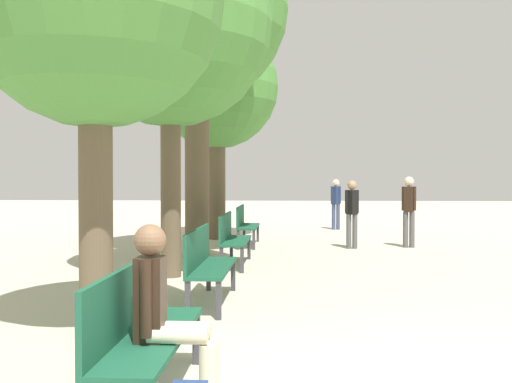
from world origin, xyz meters
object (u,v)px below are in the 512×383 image
object	(u,v)px
person_seated	(167,310)
tree_row_3	(217,89)
bench_row_1	(206,260)
pedestrian_mid	(352,210)
tree_row_0	(95,1)
bench_row_2	(231,235)
tree_row_2	(197,13)
pedestrian_near	(409,207)
bench_row_3	(245,222)
bench_row_0	(139,323)
tree_row_1	(170,26)
pedestrian_far	(336,201)

from	to	relation	value
person_seated	tree_row_3	bearing A→B (deg)	95.51
bench_row_1	pedestrian_mid	size ratio (longest dim) A/B	1.13
tree_row_0	pedestrian_mid	size ratio (longest dim) A/B	2.98
bench_row_2	tree_row_2	size ratio (longest dim) A/B	0.25
pedestrian_near	bench_row_2	bearing A→B (deg)	-141.89
bench_row_3	tree_row_0	size ratio (longest dim) A/B	0.38
bench_row_3	tree_row_0	xyz separation A→B (m)	(-0.85, -8.08, 2.78)
tree_row_2	person_seated	bearing A→B (deg)	-82.24
bench_row_0	bench_row_3	bearing A→B (deg)	90.00
tree_row_0	tree_row_1	bearing A→B (deg)	90.00
bench_row_2	pedestrian_mid	distance (m)	3.71
bench_row_1	tree_row_2	size ratio (longest dim) A/B	0.25
pedestrian_far	bench_row_2	bearing A→B (deg)	-108.19
bench_row_0	tree_row_3	size ratio (longest dim) A/B	0.31
tree_row_0	person_seated	distance (m)	3.35
pedestrian_mid	tree_row_1	bearing A→B (deg)	-130.04
pedestrian_mid	bench_row_0	bearing A→B (deg)	-105.26
tree_row_3	tree_row_1	bearing A→B (deg)	-90.00
tree_row_1	tree_row_3	world-z (taller)	tree_row_1
tree_row_3	pedestrian_mid	xyz separation A→B (m)	(3.35, -1.95, -3.09)
tree_row_2	pedestrian_mid	distance (m)	5.50
tree_row_2	tree_row_3	distance (m)	3.46
tree_row_3	tree_row_0	bearing A→B (deg)	-90.00
bench_row_1	tree_row_3	distance (m)	8.65
pedestrian_near	pedestrian_mid	distance (m)	1.38
bench_row_0	tree_row_1	distance (m)	6.30
tree_row_3	pedestrian_near	size ratio (longest dim) A/B	3.43
pedestrian_far	bench_row_0	bearing A→B (deg)	-100.18
pedestrian_mid	person_seated	bearing A→B (deg)	-103.68
bench_row_2	pedestrian_mid	world-z (taller)	pedestrian_mid
tree_row_2	bench_row_2	bearing A→B (deg)	-58.36
pedestrian_near	pedestrian_far	xyz separation A→B (m)	(-1.30, 4.73, -0.03)
bench_row_1	person_seated	size ratio (longest dim) A/B	1.39
person_seated	pedestrian_near	xyz separation A→B (m)	(3.61, 9.61, 0.26)
bench_row_2	tree_row_2	bearing A→B (deg)	121.64
bench_row_3	pedestrian_near	distance (m)	3.87
person_seated	pedestrian_mid	size ratio (longest dim) A/B	0.81
bench_row_2	person_seated	distance (m)	6.59
bench_row_1	pedestrian_mid	world-z (taller)	pedestrian_mid
bench_row_0	person_seated	xyz separation A→B (m)	(0.23, -0.15, 0.13)
pedestrian_near	pedestrian_far	distance (m)	4.91
tree_row_3	bench_row_2	bearing A→B (deg)	-79.66
tree_row_3	bench_row_1	bearing A→B (deg)	-83.83
tree_row_2	pedestrian_far	bearing A→B (deg)	61.89
bench_row_1	pedestrian_near	distance (m)	7.34
bench_row_0	bench_row_1	size ratio (longest dim) A/B	1.00
tree_row_0	tree_row_1	xyz separation A→B (m)	(0.00, 3.59, 0.72)
bench_row_0	person_seated	bearing A→B (deg)	-32.45
bench_row_1	person_seated	bearing A→B (deg)	-86.04
pedestrian_far	pedestrian_near	bearing A→B (deg)	-74.64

